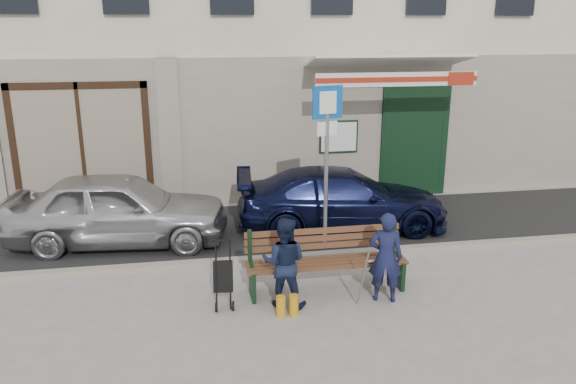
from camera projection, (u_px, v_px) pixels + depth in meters
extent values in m
plane|color=#9E9991|center=(267.00, 306.00, 8.00)|extent=(80.00, 80.00, 0.00)
cube|color=#282828|center=(246.00, 231.00, 10.92)|extent=(60.00, 3.20, 0.01)
cube|color=#9E9384|center=(255.00, 260.00, 9.40)|extent=(60.00, 0.18, 0.12)
cube|color=#9E9384|center=(235.00, 133.00, 12.23)|extent=(20.00, 0.12, 3.20)
cube|color=maroon|center=(83.00, 139.00, 11.77)|extent=(2.50, 0.12, 2.00)
cube|color=black|center=(414.00, 140.00, 12.91)|extent=(1.60, 0.10, 2.60)
cube|color=black|center=(406.00, 141.00, 13.38)|extent=(1.25, 0.90, 2.40)
cube|color=white|center=(339.00, 137.00, 12.54)|extent=(0.80, 0.03, 0.65)
cube|color=white|center=(384.00, 62.00, 12.01)|extent=(3.40, 1.72, 0.42)
cube|color=white|center=(398.00, 79.00, 11.29)|extent=(3.40, 0.05, 0.28)
cube|color=#9D2413|center=(398.00, 79.00, 11.26)|extent=(3.40, 0.02, 0.10)
imported|color=silver|center=(118.00, 209.00, 10.12)|extent=(4.03, 1.93, 1.33)
imported|color=black|center=(342.00, 199.00, 10.92)|extent=(4.22, 2.01, 1.19)
cylinder|color=gray|center=(326.00, 176.00, 9.49)|extent=(0.07, 0.07, 2.80)
cube|color=#0C4DAB|center=(328.00, 102.00, 9.14)|extent=(0.53, 0.15, 0.54)
cube|color=white|center=(328.00, 103.00, 9.11)|extent=(0.30, 0.09, 0.37)
cube|color=white|center=(327.00, 128.00, 9.26)|extent=(0.36, 0.11, 0.24)
cube|color=brown|center=(327.00, 263.00, 8.34)|extent=(2.40, 0.50, 0.04)
cube|color=brown|center=(323.00, 238.00, 8.52)|extent=(2.40, 0.10, 0.36)
cube|color=black|center=(252.00, 282.00, 8.22)|extent=(0.06, 0.50, 0.45)
cube|color=black|center=(398.00, 271.00, 8.59)|extent=(0.06, 0.50, 0.45)
cube|color=white|center=(377.00, 260.00, 8.36)|extent=(0.34, 0.25, 0.11)
cylinder|color=gray|center=(363.00, 277.00, 7.75)|extent=(0.07, 0.34, 0.96)
cylinder|color=orange|center=(281.00, 306.00, 7.68)|extent=(0.13, 0.13, 0.30)
cylinder|color=orange|center=(294.00, 305.00, 7.71)|extent=(0.13, 0.13, 0.30)
imported|color=#15193C|center=(386.00, 257.00, 7.99)|extent=(0.56, 0.45, 1.34)
imported|color=#131B34|center=(284.00, 262.00, 7.85)|extent=(0.77, 0.68, 1.31)
cylinder|color=black|center=(216.00, 307.00, 7.82)|extent=(0.04, 0.14, 0.14)
cylinder|color=black|center=(233.00, 306.00, 7.86)|extent=(0.04, 0.14, 0.14)
cube|color=black|center=(223.00, 276.00, 7.92)|extent=(0.30, 0.27, 0.46)
cylinder|color=black|center=(221.00, 240.00, 7.88)|extent=(0.26, 0.05, 0.02)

